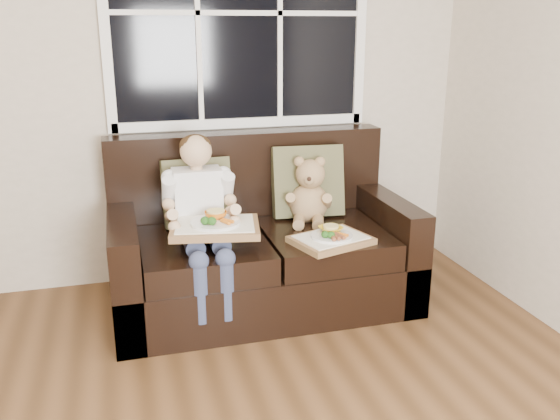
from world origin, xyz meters
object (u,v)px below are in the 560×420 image
object	(u,v)px
tray_left	(215,226)
teddy_bear	(310,195)
child	(200,206)
loveseat	(260,250)
tray_right	(331,238)

from	to	relation	value
tray_left	teddy_bear	bearing A→B (deg)	36.74
child	teddy_bear	bearing A→B (deg)	13.05
loveseat	tray_right	xyz separation A→B (m)	(0.31, -0.36, 0.17)
loveseat	teddy_bear	world-z (taller)	loveseat
teddy_bear	tray_left	xyz separation A→B (m)	(-0.62, -0.31, -0.04)
teddy_bear	tray_left	world-z (taller)	teddy_bear
child	loveseat	bearing A→B (deg)	18.61
child	teddy_bear	size ratio (longest dim) A/B	2.12
tray_left	tray_right	world-z (taller)	tray_left
loveseat	child	xyz separation A→B (m)	(-0.36, -0.12, 0.34)
loveseat	teddy_bear	distance (m)	0.44
loveseat	child	world-z (taller)	child
loveseat	tray_left	bearing A→B (deg)	-138.14
child	tray_left	world-z (taller)	child
loveseat	child	size ratio (longest dim) A/B	1.95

